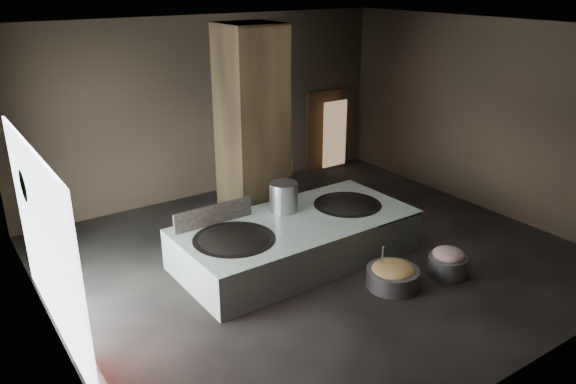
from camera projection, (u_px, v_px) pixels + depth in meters
floor at (315, 259)px, 11.49m from camera, size 10.00×9.00×0.10m
ceiling at (319, 26)px, 9.82m from camera, size 10.00×9.00×0.10m
back_wall at (208, 107)px, 14.15m from camera, size 10.00×0.10×4.50m
front_wall at (532, 239)px, 7.15m from camera, size 10.00×0.10×4.50m
left_wall at (34, 210)px, 8.00m from camera, size 0.10×9.00×4.50m
right_wall at (487, 116)px, 13.30m from camera, size 0.10×9.00×4.50m
pillar at (252, 132)px, 11.96m from camera, size 1.20×1.20×4.50m
hearth_platform at (297, 239)px, 11.29m from camera, size 4.84×2.38×0.83m
platform_cap at (297, 221)px, 11.15m from camera, size 4.69×2.25×0.03m
wok_left at (234, 243)px, 10.37m from camera, size 1.51×1.51×0.42m
wok_left_rim at (234, 240)px, 10.35m from camera, size 1.54×1.54×0.05m
wok_right at (347, 208)px, 11.92m from camera, size 1.41×1.41×0.40m
wok_right_rim at (348, 205)px, 11.89m from camera, size 1.44×1.44×0.05m
stock_pot at (284, 197)px, 11.48m from camera, size 0.58×0.58×0.63m
splash_guard at (214, 215)px, 10.88m from camera, size 1.67×0.09×0.42m
cook at (285, 179)px, 13.39m from camera, size 0.64×0.45×1.65m
veg_basin at (393, 278)px, 10.32m from camera, size 1.22×1.22×0.36m
veg_fill at (393, 270)px, 10.26m from camera, size 0.80×0.80×0.24m
ladle at (382, 259)px, 10.22m from camera, size 0.28×0.30×0.69m
meat_basin at (447, 266)px, 10.70m from camera, size 0.97×0.97×0.40m
meat_fill at (449, 254)px, 10.60m from camera, size 0.61×0.61×0.23m
doorway_near at (252, 144)px, 15.13m from camera, size 1.18×0.08×2.38m
doorway_near_glow at (260, 147)px, 15.11m from camera, size 0.75×0.04×1.78m
doorway_far at (323, 131)px, 16.39m from camera, size 1.18×0.08×2.38m
doorway_far_glow at (335, 134)px, 16.29m from camera, size 0.82×0.04×1.93m
left_opening at (46, 244)px, 8.44m from camera, size 0.04×4.20×3.10m
pavilion_sliver at (81, 326)px, 7.75m from camera, size 0.05×0.90×1.70m
tree_silhouette at (31, 184)px, 9.13m from camera, size 0.28×1.10×1.10m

